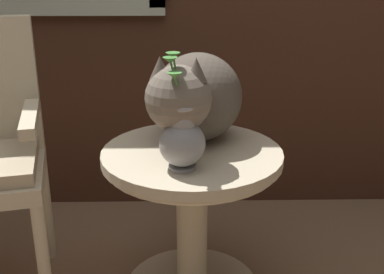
% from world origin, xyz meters
% --- Properties ---
extents(wicker_side_table, '(0.62, 0.62, 0.58)m').
position_xyz_m(wicker_side_table, '(0.18, 0.08, 0.39)').
color(wicker_side_table, beige).
rests_on(wicker_side_table, ground_plane).
extents(cat, '(0.40, 0.68, 0.34)m').
position_xyz_m(cat, '(0.19, 0.16, 0.75)').
color(cat, brown).
rests_on(cat, wicker_side_table).
extents(pewter_vase_with_ivy, '(0.14, 0.14, 0.36)m').
position_xyz_m(pewter_vase_with_ivy, '(0.15, -0.07, 0.69)').
color(pewter_vase_with_ivy, '#99999E').
rests_on(pewter_vase_with_ivy, wicker_side_table).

